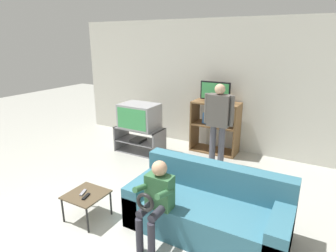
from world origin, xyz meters
The scene contains 11 objects.
wall_back centered at (0.00, 3.88, 1.30)m, with size 6.40×0.06×2.60m.
tv_stand centered at (-1.07, 2.84, 0.25)m, with size 0.97×0.49×0.51m.
television_main centered at (-1.06, 2.85, 0.75)m, with size 0.73×0.55×0.48m.
media_shelf centered at (0.25, 3.59, 0.53)m, with size 0.93×0.44×1.03m.
television_flat centered at (0.22, 3.57, 1.22)m, with size 0.60×0.20×0.40m.
snack_table centered at (-0.36, 0.66, 0.31)m, with size 0.47×0.47×0.35m.
remote_control_black centered at (-0.30, 0.60, 0.36)m, with size 0.04×0.14×0.02m, color black.
remote_control_white centered at (-0.40, 0.65, 0.36)m, with size 0.04×0.14×0.02m, color gray.
couch centered at (1.06, 1.19, 0.27)m, with size 1.85×0.82×0.76m.
person_standing_adult centered at (0.52, 2.98, 0.89)m, with size 0.53×0.20×1.49m.
person_seated_child centered at (0.64, 0.71, 0.57)m, with size 0.33×0.43×0.96m.
Camera 1 is at (2.06, -1.55, 2.20)m, focal length 30.00 mm.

